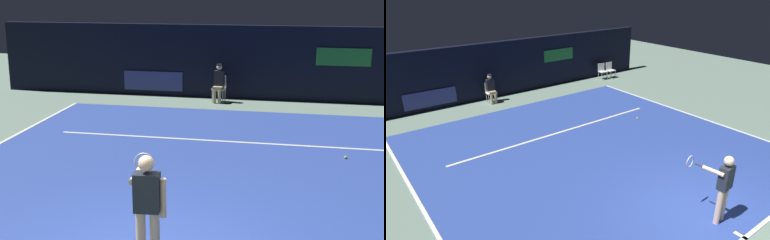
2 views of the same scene
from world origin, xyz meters
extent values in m
plane|color=slate|center=(0.00, 4.33, 0.00)|extent=(34.32, 34.32, 0.00)
cube|color=#2D479E|center=(0.00, 4.33, 0.01)|extent=(10.84, 10.66, 0.01)
cube|color=white|center=(0.00, 6.20, 0.01)|extent=(8.46, 0.10, 0.01)
cube|color=black|center=(0.00, 11.64, 1.30)|extent=(17.75, 0.30, 2.60)
cube|color=navy|center=(-3.11, 11.48, 0.55)|extent=(2.20, 0.04, 0.70)
cube|color=#1E6B2D|center=(3.55, 11.48, 1.60)|extent=(1.80, 0.04, 0.60)
cube|color=#1E232D|center=(0.06, -0.26, 1.20)|extent=(0.38, 0.25, 0.56)
sphere|color=beige|center=(0.06, -0.26, 1.62)|extent=(0.22, 0.22, 0.22)
cylinder|color=beige|center=(-0.16, -0.06, 1.35)|extent=(0.13, 0.51, 0.09)
cylinder|color=beige|center=(0.27, -0.22, 1.12)|extent=(0.09, 0.09, 0.56)
cylinder|color=black|center=(-0.19, 0.24, 1.35)|extent=(0.06, 0.30, 0.03)
torus|color=#B2B2B7|center=(-0.21, 0.52, 1.35)|extent=(0.30, 0.05, 0.30)
cube|color=white|center=(-0.59, 10.90, 0.46)|extent=(0.48, 0.44, 0.04)
cube|color=white|center=(-0.58, 11.10, 0.69)|extent=(0.42, 0.07, 0.42)
cylinder|color=#B2B2B7|center=(-0.80, 10.75, 0.23)|extent=(0.03, 0.03, 0.46)
cylinder|color=#B2B2B7|center=(-0.42, 10.71, 0.23)|extent=(0.03, 0.03, 0.46)
cylinder|color=#B2B2B7|center=(-0.76, 11.09, 0.23)|extent=(0.03, 0.03, 0.46)
cylinder|color=#B2B2B7|center=(-0.39, 11.05, 0.23)|extent=(0.03, 0.03, 0.46)
cube|color=tan|center=(-0.60, 10.82, 0.50)|extent=(0.36, 0.43, 0.14)
cylinder|color=tan|center=(-0.71, 10.65, 0.23)|extent=(0.11, 0.11, 0.46)
cylinder|color=tan|center=(-0.53, 10.63, 0.23)|extent=(0.11, 0.11, 0.46)
cube|color=black|center=(-0.59, 10.94, 0.83)|extent=(0.36, 0.25, 0.52)
sphere|color=#DBAD89|center=(-0.59, 10.94, 1.21)|extent=(0.20, 0.20, 0.20)
cylinder|color=#141933|center=(-0.59, 10.94, 1.30)|extent=(0.19, 0.19, 0.04)
sphere|color=#CCE033|center=(3.23, 5.38, 0.05)|extent=(0.07, 0.07, 0.07)
camera|label=1|loc=(1.96, -6.64, 3.95)|focal=48.66mm
camera|label=2|loc=(-6.62, -3.58, 5.33)|focal=32.53mm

